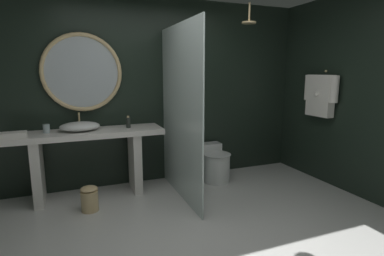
# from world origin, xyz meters

# --- Properties ---
(ground_plane) EXTENTS (5.76, 5.76, 0.00)m
(ground_plane) POSITION_xyz_m (0.00, 0.00, 0.00)
(ground_plane) COLOR silver
(back_wall_panel) EXTENTS (4.80, 0.10, 2.60)m
(back_wall_panel) POSITION_xyz_m (0.00, 1.90, 1.30)
(back_wall_panel) COLOR black
(back_wall_panel) RESTS_ON ground_plane
(side_wall_right) EXTENTS (0.10, 2.47, 2.60)m
(side_wall_right) POSITION_xyz_m (2.35, 0.76, 1.30)
(side_wall_right) COLOR black
(side_wall_right) RESTS_ON ground_plane
(vanity_counter) EXTENTS (1.88, 0.53, 0.86)m
(vanity_counter) POSITION_xyz_m (-0.92, 1.56, 0.60)
(vanity_counter) COLOR silver
(vanity_counter) RESTS_ON ground_plane
(vessel_sink) EXTENTS (0.48, 0.40, 0.21)m
(vessel_sink) POSITION_xyz_m (-1.00, 1.60, 0.92)
(vessel_sink) COLOR white
(vessel_sink) RESTS_ON vanity_counter
(tumbler_cup) EXTENTS (0.08, 0.08, 0.11)m
(tumbler_cup) POSITION_xyz_m (-1.38, 1.60, 0.91)
(tumbler_cup) COLOR silver
(tumbler_cup) RESTS_ON vanity_counter
(soap_dispenser) EXTENTS (0.06, 0.06, 0.16)m
(soap_dispenser) POSITION_xyz_m (-0.40, 1.57, 0.93)
(soap_dispenser) COLOR #282D28
(soap_dispenser) RESTS_ON vanity_counter
(round_wall_mirror) EXTENTS (1.00, 0.05, 1.00)m
(round_wall_mirror) POSITION_xyz_m (-0.92, 1.81, 1.58)
(round_wall_mirror) COLOR #D6B77F
(shower_glass_panel) EXTENTS (0.02, 1.43, 2.16)m
(shower_glass_panel) POSITION_xyz_m (0.17, 1.13, 1.08)
(shower_glass_panel) COLOR silver
(shower_glass_panel) RESTS_ON ground_plane
(rain_shower_head) EXTENTS (0.19, 0.19, 0.27)m
(rain_shower_head) POSITION_xyz_m (1.22, 1.30, 2.26)
(rain_shower_head) COLOR #D6B77F
(hanging_bathrobe) EXTENTS (0.20, 0.59, 0.65)m
(hanging_bathrobe) POSITION_xyz_m (2.21, 0.95, 1.28)
(hanging_bathrobe) COLOR #D6B77F
(toilet) EXTENTS (0.40, 0.60, 0.51)m
(toilet) POSITION_xyz_m (0.83, 1.50, 0.25)
(toilet) COLOR white
(toilet) RESTS_ON ground_plane
(waste_bin) EXTENTS (0.20, 0.20, 0.30)m
(waste_bin) POSITION_xyz_m (-0.95, 1.11, 0.15)
(waste_bin) COLOR #D6B77F
(waste_bin) RESTS_ON ground_plane
(folded_hand_towel) EXTENTS (0.29, 0.19, 0.07)m
(folded_hand_towel) POSITION_xyz_m (-1.70, 1.40, 0.90)
(folded_hand_towel) COLOR silver
(folded_hand_towel) RESTS_ON vanity_counter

